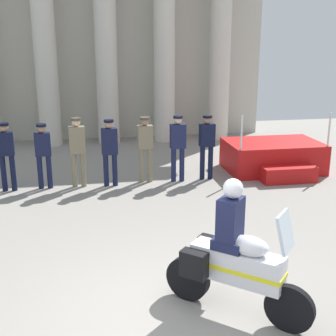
{
  "coord_description": "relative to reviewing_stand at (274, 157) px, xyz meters",
  "views": [
    {
      "loc": [
        -0.84,
        -5.08,
        3.59
      ],
      "look_at": [
        0.58,
        2.95,
        1.23
      ],
      "focal_mm": 48.02,
      "sensor_mm": 36.0,
      "label": 1
    }
  ],
  "objects": [
    {
      "name": "officer_in_row_5",
      "position": [
        -2.82,
        -0.45,
        0.62
      ],
      "size": [
        0.4,
        0.26,
        1.72
      ],
      "rotation": [
        0.0,
        0.0,
        3.24
      ],
      "color": "#191E42",
      "rests_on": "ground_plane"
    },
    {
      "name": "officer_in_row_3",
      "position": [
        -4.56,
        -0.52,
        0.6
      ],
      "size": [
        0.4,
        0.26,
        1.69
      ],
      "rotation": [
        0.0,
        0.0,
        3.24
      ],
      "color": "#141938",
      "rests_on": "ground_plane"
    },
    {
      "name": "officer_in_row_1",
      "position": [
        -6.16,
        -0.44,
        0.56
      ],
      "size": [
        0.4,
        0.26,
        1.62
      ],
      "rotation": [
        0.0,
        0.0,
        3.24
      ],
      "color": "#141938",
      "rests_on": "ground_plane"
    },
    {
      "name": "colonnade_backdrop",
      "position": [
        -4.34,
        4.94,
        3.35
      ],
      "size": [
        11.63,
        1.6,
        7.23
      ],
      "color": "beige",
      "rests_on": "ground_plane"
    },
    {
      "name": "motorcycle_with_rider",
      "position": [
        -3.26,
        -6.31,
        0.4
      ],
      "size": [
        1.66,
        1.46,
        1.9
      ],
      "rotation": [
        0.0,
        0.0,
        -0.72
      ],
      "color": "black",
      "rests_on": "ground_plane"
    },
    {
      "name": "officer_in_row_4",
      "position": [
        -3.65,
        -0.35,
        0.61
      ],
      "size": [
        0.4,
        0.26,
        1.7
      ],
      "rotation": [
        0.0,
        0.0,
        3.24
      ],
      "color": "#7A7056",
      "rests_on": "ground_plane"
    },
    {
      "name": "officer_in_row_2",
      "position": [
        -5.34,
        -0.45,
        0.63
      ],
      "size": [
        0.4,
        0.26,
        1.75
      ],
      "rotation": [
        0.0,
        0.0,
        3.24
      ],
      "color": "#7A7056",
      "rests_on": "ground_plane"
    },
    {
      "name": "reviewing_stand",
      "position": [
        0.0,
        0.0,
        0.0
      ],
      "size": [
        2.58,
        2.19,
        1.72
      ],
      "color": "#B71414",
      "rests_on": "ground_plane"
    },
    {
      "name": "officer_in_row_6",
      "position": [
        -2.04,
        -0.4,
        0.61
      ],
      "size": [
        0.4,
        0.26,
        1.7
      ],
      "rotation": [
        0.0,
        0.0,
        3.24
      ],
      "color": "black",
      "rests_on": "ground_plane"
    },
    {
      "name": "officer_in_row_0",
      "position": [
        -7.01,
        -0.49,
        0.6
      ],
      "size": [
        0.4,
        0.26,
        1.68
      ],
      "rotation": [
        0.0,
        0.0,
        3.24
      ],
      "color": "black",
      "rests_on": "ground_plane"
    },
    {
      "name": "ground_plane",
      "position": [
        -4.18,
        -6.34,
        -0.4
      ],
      "size": [
        28.0,
        28.0,
        0.0
      ],
      "primitive_type": "plane",
      "color": "gray"
    }
  ]
}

